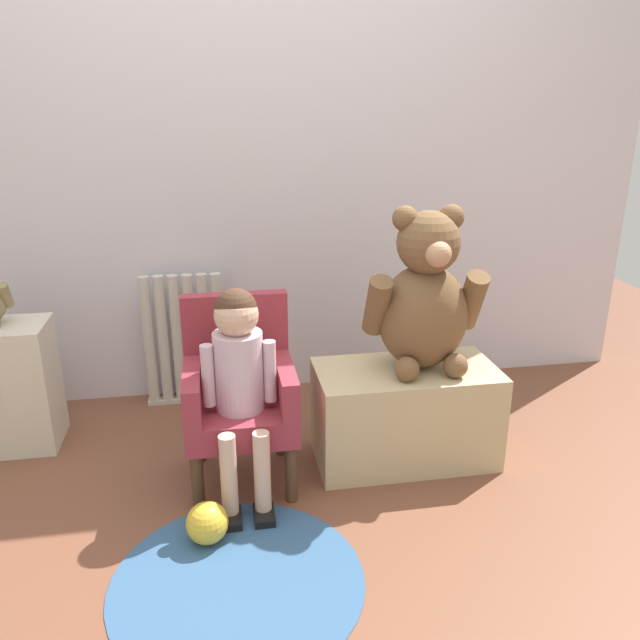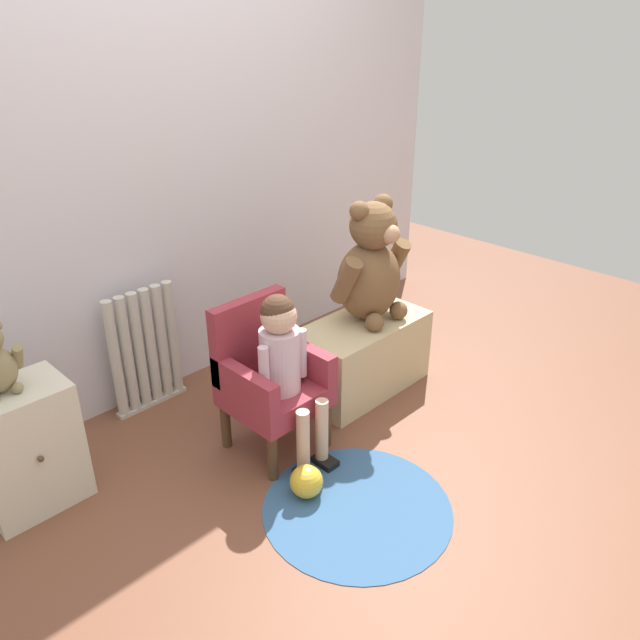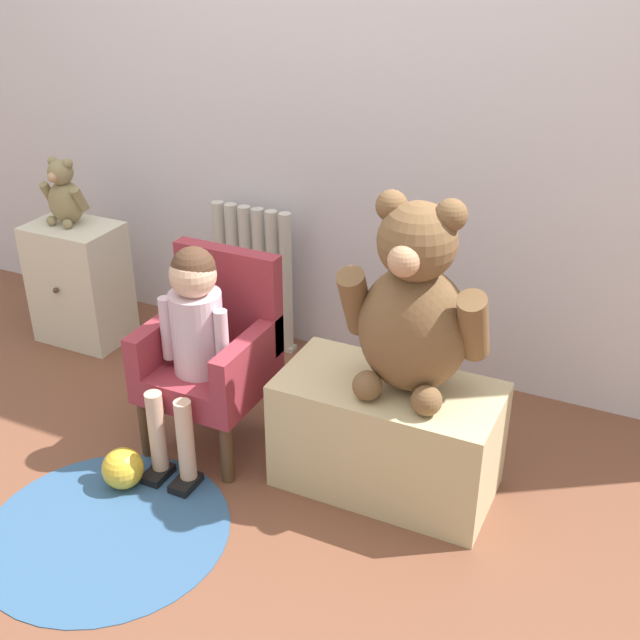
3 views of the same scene
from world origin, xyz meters
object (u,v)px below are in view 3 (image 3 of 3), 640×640
at_px(small_dresser, 80,283).
at_px(large_teddy_bear, 414,309).
at_px(small_teddy_bear, 64,195).
at_px(low_bench, 387,435).
at_px(radiator, 253,278).
at_px(toy_ball, 123,468).
at_px(floor_rug, 106,530).
at_px(child_armchair, 213,351).
at_px(child_figure, 192,326).

xyz_separation_m(small_dresser, large_teddy_bear, (1.60, -0.35, 0.39)).
bearing_deg(small_teddy_bear, low_bench, -13.78).
xyz_separation_m(radiator, low_bench, (0.85, -0.64, -0.11)).
bearing_deg(large_teddy_bear, small_teddy_bear, 167.18).
relative_size(low_bench, toy_ball, 5.08).
bearing_deg(small_dresser, low_bench, -13.41).
xyz_separation_m(large_teddy_bear, floor_rug, (-0.74, -0.59, -0.65)).
height_order(large_teddy_bear, floor_rug, large_teddy_bear).
distance_m(low_bench, toy_ball, 0.86).
bearing_deg(child_armchair, child_figure, -90.00).
distance_m(child_armchair, floor_rug, 0.67).
relative_size(small_dresser, child_figure, 0.69).
distance_m(small_dresser, small_teddy_bear, 0.38).
bearing_deg(floor_rug, child_armchair, 85.24).
bearing_deg(small_teddy_bear, radiator, 19.58).
bearing_deg(small_dresser, child_armchair, -22.45).
height_order(low_bench, large_teddy_bear, large_teddy_bear).
xyz_separation_m(small_teddy_bear, toy_ball, (0.80, -0.76, -0.57)).
xyz_separation_m(low_bench, small_teddy_bear, (-1.57, 0.38, 0.45)).
distance_m(child_armchair, small_teddy_bear, 1.06).
height_order(floor_rug, toy_ball, toy_ball).
bearing_deg(small_dresser, toy_ball, -43.83).
bearing_deg(toy_ball, low_bench, 26.34).
height_order(large_teddy_bear, small_teddy_bear, large_teddy_bear).
distance_m(floor_rug, toy_ball, 0.23).
height_order(small_teddy_bear, toy_ball, small_teddy_bear).
relative_size(child_armchair, large_teddy_bear, 1.10).
bearing_deg(toy_ball, floor_rug, -67.21).
bearing_deg(child_figure, child_armchair, 90.00).
bearing_deg(child_armchair, floor_rug, -94.76).
relative_size(large_teddy_bear, toy_ball, 4.52).
bearing_deg(child_figure, large_teddy_bear, 10.70).
height_order(small_dresser, child_armchair, child_armchair).
height_order(low_bench, floor_rug, low_bench).
xyz_separation_m(floor_rug, toy_ball, (-0.08, 0.20, 0.06)).
bearing_deg(large_teddy_bear, radiator, 145.42).
distance_m(small_teddy_bear, floor_rug, 1.46).
relative_size(low_bench, small_teddy_bear, 2.51).
xyz_separation_m(radiator, child_armchair, (0.22, -0.65, 0.04)).
bearing_deg(child_armchair, large_teddy_bear, 1.86).
bearing_deg(toy_ball, small_dresser, 136.17).
height_order(child_figure, low_bench, child_figure).
distance_m(child_armchair, large_teddy_bear, 0.75).
height_order(child_figure, small_teddy_bear, small_teddy_bear).
height_order(large_teddy_bear, toy_ball, large_teddy_bear).
distance_m(child_figure, low_bench, 0.71).
xyz_separation_m(radiator, child_figure, (0.22, -0.76, 0.19)).
height_order(child_armchair, floor_rug, child_armchair).
relative_size(radiator, toy_ball, 4.52).
xyz_separation_m(radiator, small_teddy_bear, (-0.72, -0.26, 0.33)).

